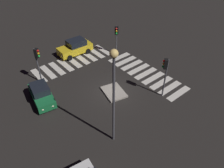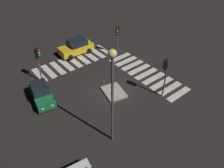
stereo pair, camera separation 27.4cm
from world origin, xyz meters
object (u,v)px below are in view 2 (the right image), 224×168
Objects in this scene: traffic_light_east at (117,34)px; traffic_island at (114,92)px; car_yellow at (76,47)px; car_green at (41,93)px; street_lamp at (112,86)px; traffic_light_north at (38,57)px; traffic_light_south at (165,69)px.

traffic_island is at bearing 1.47° from traffic_light_east.
traffic_light_east reaches higher than car_yellow.
car_green is at bearing -35.26° from traffic_light_east.
street_lamp reaches higher than traffic_island.
car_yellow is 5.62m from traffic_light_east.
traffic_light_north is (2.68, -1.34, 2.29)m from car_green.
car_yellow is 1.06× the size of traffic_light_south.
car_green is 3.77m from traffic_light_north.
traffic_light_south is at bearing 32.42° from traffic_light_east.
street_lamp is at bearing -33.19° from traffic_light_north.
car_yellow is 15.26m from street_lamp.
car_green is 11.75m from traffic_light_east.
traffic_light_south is 12.58m from traffic_light_north.
traffic_island is 8.43m from traffic_light_north.
traffic_light_east is (9.04, -1.84, -0.31)m from traffic_light_south.
traffic_light_south reaches higher than car_yellow.
car_green is 0.97× the size of traffic_light_south.
traffic_light_south is at bearing -134.56° from traffic_island.
car_green is at bearing 39.18° from car_yellow.
street_lamp is (-13.63, 5.05, 4.65)m from car_yellow.
traffic_light_north is at bearing 37.66° from traffic_island.
car_green is 1.08× the size of traffic_light_east.
car_yellow reaches higher than traffic_island.
car_yellow is at bearing 137.10° from car_green.
car_yellow is at bearing -7.83° from traffic_island.
traffic_light_north is at bearing -48.99° from traffic_light_east.
traffic_island is 8.02m from street_lamp.
traffic_light_east is at bearing -41.61° from street_lamp.
car_green is 9.31m from car_yellow.
traffic_island is at bearing -0.94° from traffic_light_north.
traffic_light_north is 1.08× the size of traffic_light_east.
car_green is 0.50× the size of street_lamp.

